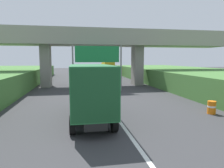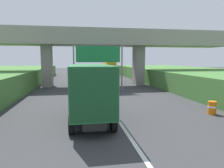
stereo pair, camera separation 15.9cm
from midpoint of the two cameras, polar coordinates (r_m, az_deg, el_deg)
name	(u,v)px [view 1 (the left image)]	position (r m, az deg, el deg)	size (l,w,h in m)	color
lane_centre_stripe	(99,93)	(23.21, -3.88, -2.49)	(0.20, 93.58, 0.01)	white
overpass_bridge	(93,44)	(29.66, -5.45, 11.16)	(40.00, 4.80, 7.95)	gray
overhead_highway_sign	(97,57)	(24.19, -4.30, 7.46)	(5.88, 0.18, 5.45)	slate
truck_green	(90,89)	(12.58, -6.50, -1.51)	(2.44, 7.30, 3.44)	black
truck_yellow	(108,67)	(49.12, -1.34, 4.67)	(2.44, 7.30, 3.44)	black
car_silver	(95,73)	(46.02, -4.81, 3.17)	(1.86, 4.10, 1.72)	#B2B5B7
construction_barrel_2	(212,107)	(15.79, 25.82, -5.89)	(0.57, 0.57, 0.90)	orange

